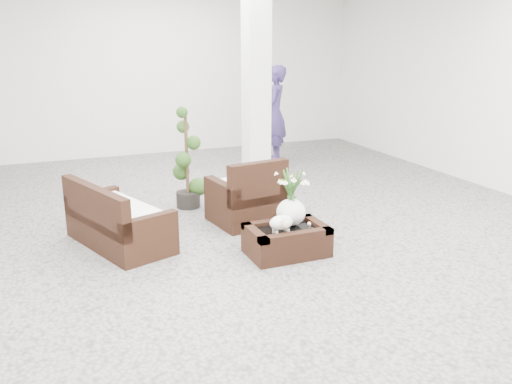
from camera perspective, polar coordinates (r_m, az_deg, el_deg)
name	(u,v)px	position (r m, az deg, el deg)	size (l,w,h in m)	color
ground	(253,237)	(6.84, -0.32, -4.77)	(11.00, 11.00, 0.00)	gray
column	(256,77)	(9.46, 0.02, 11.97)	(0.40, 0.40, 3.50)	white
coffee_table	(287,241)	(6.29, 3.24, -5.22)	(0.90, 0.60, 0.31)	black
sheep_figurine	(281,224)	(6.06, 2.66, -3.40)	(0.28, 0.23, 0.21)	white
planter_narcissus	(291,192)	(6.23, 3.75, -0.01)	(0.44, 0.44, 0.80)	white
tealight	(309,224)	(6.37, 5.62, -3.33)	(0.04, 0.04, 0.03)	white
armchair	(245,190)	(7.26, -1.13, 0.21)	(0.85, 0.81, 0.90)	black
loveseat	(119,214)	(6.68, -14.24, -2.22)	(1.48, 0.71, 0.79)	black
topiary	(187,159)	(7.89, -7.30, 3.49)	(0.39, 0.39, 1.46)	#213E14
shopper	(275,114)	(10.82, 1.97, 8.21)	(0.69, 0.45, 1.89)	#3E2E67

